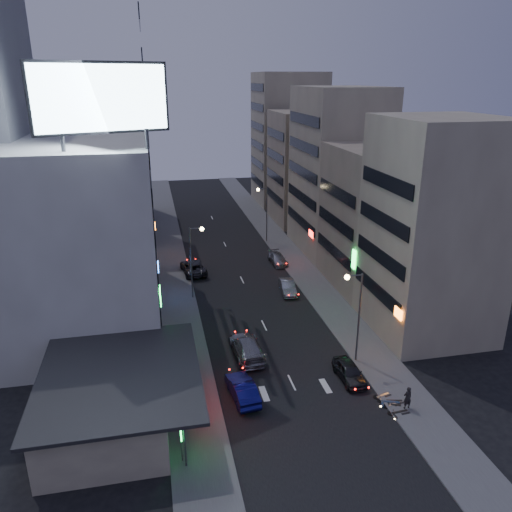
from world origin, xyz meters
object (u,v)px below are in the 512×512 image
object	(u,v)px
parked_car_right_near	(349,372)
parked_car_left	(193,267)
road_car_blue	(242,389)
scooter_silver_a	(398,395)
person	(407,398)
scooter_black_a	(407,403)
scooter_black_b	(403,394)
scooter_silver_b	(388,386)
parked_car_right_mid	(287,287)
road_car_silver	(247,347)
scooter_blue	(401,395)
parked_car_right_far	(278,259)

from	to	relation	value
parked_car_right_near	parked_car_left	distance (m)	27.92
road_car_blue	scooter_silver_a	bearing A→B (deg)	159.08
road_car_blue	person	size ratio (longest dim) A/B	2.64
scooter_black_a	scooter_black_b	world-z (taller)	scooter_black_a
person	scooter_silver_b	bearing A→B (deg)	-82.23
parked_car_right_near	parked_car_left	size ratio (longest dim) A/B	0.75
parked_car_right_mid	parked_car_left	size ratio (longest dim) A/B	0.77
parked_car_right_mid	scooter_black_b	world-z (taller)	parked_car_right_mid
road_car_silver	scooter_black_b	world-z (taller)	road_car_silver
parked_car_right_near	road_car_silver	size ratio (longest dim) A/B	0.72
scooter_blue	parked_car_right_mid	bearing A→B (deg)	29.61
parked_car_right_near	scooter_silver_a	distance (m)	4.34
parked_car_right_far	person	bearing A→B (deg)	-89.55
parked_car_right_far	road_car_silver	world-z (taller)	road_car_silver
road_car_silver	scooter_silver_b	xyz separation A→B (m)	(9.60, -7.73, -0.22)
person	scooter_silver_b	xyz separation A→B (m)	(-0.46, 2.12, -0.38)
parked_car_left	scooter_silver_a	world-z (taller)	parked_car_left
road_car_blue	scooter_blue	size ratio (longest dim) A/B	2.32
person	scooter_black_b	world-z (taller)	person
scooter_black_b	scooter_silver_b	bearing A→B (deg)	42.04
person	road_car_silver	bearing A→B (deg)	-48.87
scooter_silver_a	parked_car_right_mid	bearing A→B (deg)	-11.12
road_car_blue	scooter_silver_a	world-z (taller)	road_car_blue
parked_car_right_mid	scooter_silver_b	bearing A→B (deg)	-77.65
parked_car_right_far	road_car_blue	bearing A→B (deg)	-112.27
parked_car_right_mid	scooter_silver_b	distance (m)	20.30
parked_car_right_mid	parked_car_left	distance (m)	12.89
scooter_black_a	scooter_silver_b	distance (m)	2.28
parked_car_left	road_car_blue	xyz separation A→B (m)	(1.32, -26.58, -0.00)
parked_car_left	scooter_black_a	bearing A→B (deg)	106.16
scooter_silver_a	scooter_silver_b	distance (m)	1.21
parked_car_right_mid	scooter_black_b	bearing A→B (deg)	-76.34
scooter_black_b	road_car_silver	bearing A→B (deg)	61.65
parked_car_right_near	scooter_silver_b	world-z (taller)	parked_car_right_near
scooter_blue	road_car_silver	bearing A→B (deg)	69.68
parked_car_right_near	road_car_blue	size ratio (longest dim) A/B	0.89
parked_car_left	scooter_black_b	xyz separation A→B (m)	(13.06, -29.52, -0.13)
road_car_blue	person	world-z (taller)	person
road_car_silver	scooter_blue	xyz separation A→B (m)	(9.96, -9.06, -0.11)
road_car_silver	scooter_silver_a	bearing A→B (deg)	135.38
scooter_silver_b	parked_car_left	bearing A→B (deg)	6.90
parked_car_left	parked_car_right_far	size ratio (longest dim) A/B	1.24
parked_car_right_mid	parked_car_right_far	xyz separation A→B (m)	(1.25, 9.33, -0.06)
person	parked_car_left	bearing A→B (deg)	-71.57
parked_car_right_mid	scooter_silver_a	size ratio (longest dim) A/B	2.63
road_car_silver	scooter_silver_b	distance (m)	12.33
parked_car_right_near	scooter_silver_b	bearing A→B (deg)	-48.67
road_car_blue	scooter_black_a	bearing A→B (deg)	154.57
parked_car_right_mid	parked_car_right_far	size ratio (longest dim) A/B	0.96
scooter_blue	scooter_black_b	xyz separation A→B (m)	(0.28, 0.20, -0.09)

